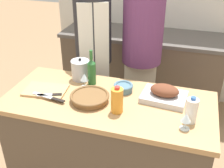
# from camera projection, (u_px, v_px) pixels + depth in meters

# --- Properties ---
(kitchen_island) EXTENTS (1.58, 0.71, 0.87)m
(kitchen_island) POSITION_uv_depth(u_px,v_px,m) (108.00, 144.00, 2.32)
(kitchen_island) COLOR brown
(kitchen_island) RESTS_ON ground_plane
(back_counter) EXTENTS (1.89, 0.60, 0.93)m
(back_counter) POSITION_uv_depth(u_px,v_px,m) (141.00, 70.00, 3.44)
(back_counter) COLOR brown
(back_counter) RESTS_ON ground_plane
(roasting_pan) EXTENTS (0.35, 0.27, 0.12)m
(roasting_pan) POSITION_uv_depth(u_px,v_px,m) (164.00, 94.00, 2.09)
(roasting_pan) COLOR #BCBCC1
(roasting_pan) RESTS_ON kitchen_island
(wicker_basket) EXTENTS (0.29, 0.29, 0.06)m
(wicker_basket) POSITION_uv_depth(u_px,v_px,m) (90.00, 97.00, 2.08)
(wicker_basket) COLOR brown
(wicker_basket) RESTS_ON kitchen_island
(cutting_board) EXTENTS (0.35, 0.25, 0.02)m
(cutting_board) POSITION_uv_depth(u_px,v_px,m) (46.00, 90.00, 2.21)
(cutting_board) COLOR tan
(cutting_board) RESTS_ON kitchen_island
(stock_pot) EXTENTS (0.15, 0.15, 0.19)m
(stock_pot) POSITION_uv_depth(u_px,v_px,m) (80.00, 70.00, 2.36)
(stock_pot) COLOR #B7B7BC
(stock_pot) RESTS_ON kitchen_island
(mixing_bowl) EXTENTS (0.16, 0.16, 0.06)m
(mixing_bowl) POSITION_uv_depth(u_px,v_px,m) (123.00, 87.00, 2.20)
(mixing_bowl) COLOR slate
(mixing_bowl) RESTS_ON kitchen_island
(juice_jug) EXTENTS (0.08, 0.08, 0.20)m
(juice_jug) POSITION_uv_depth(u_px,v_px,m) (117.00, 100.00, 1.93)
(juice_jug) COLOR orange
(juice_jug) RESTS_ON kitchen_island
(milk_jug) EXTENTS (0.08, 0.08, 0.19)m
(milk_jug) POSITION_uv_depth(u_px,v_px,m) (191.00, 110.00, 1.83)
(milk_jug) COLOR white
(milk_jug) RESTS_ON kitchen_island
(wine_bottle_green) EXTENTS (0.07, 0.07, 0.30)m
(wine_bottle_green) POSITION_uv_depth(u_px,v_px,m) (92.00, 71.00, 2.27)
(wine_bottle_green) COLOR #28662D
(wine_bottle_green) RESTS_ON kitchen_island
(wine_glass_left) EXTENTS (0.07, 0.07, 0.12)m
(wine_glass_left) POSITION_uv_depth(u_px,v_px,m) (186.00, 118.00, 1.77)
(wine_glass_left) COLOR silver
(wine_glass_left) RESTS_ON kitchen_island
(wine_glass_right) EXTENTS (0.07, 0.07, 0.12)m
(wine_glass_right) POSITION_uv_depth(u_px,v_px,m) (84.00, 78.00, 2.23)
(wine_glass_right) COLOR silver
(wine_glass_right) RESTS_ON kitchen_island
(knife_chef) EXTENTS (0.29, 0.08, 0.01)m
(knife_chef) POSITION_uv_depth(u_px,v_px,m) (50.00, 97.00, 2.10)
(knife_chef) COLOR #B7B7BC
(knife_chef) RESTS_ON cutting_board
(knife_paring) EXTENTS (0.19, 0.09, 0.01)m
(knife_paring) POSITION_uv_depth(u_px,v_px,m) (50.00, 95.00, 2.13)
(knife_paring) COLOR #B7B7BC
(knife_paring) RESTS_ON cutting_board
(condiment_bottle_tall) EXTENTS (0.05, 0.05, 0.17)m
(condiment_bottle_tall) POSITION_uv_depth(u_px,v_px,m) (83.00, 22.00, 3.36)
(condiment_bottle_tall) COLOR #B28E2D
(condiment_bottle_tall) RESTS_ON back_counter
(condiment_bottle_short) EXTENTS (0.07, 0.07, 0.19)m
(condiment_bottle_short) POSITION_uv_depth(u_px,v_px,m) (141.00, 27.00, 3.14)
(condiment_bottle_short) COLOR #B28E2D
(condiment_bottle_short) RESTS_ON back_counter
(person_cook_aproned) EXTENTS (0.36, 0.38, 1.77)m
(person_cook_aproned) POSITION_uv_depth(u_px,v_px,m) (94.00, 48.00, 2.69)
(person_cook_aproned) COLOR beige
(person_cook_aproned) RESTS_ON ground_plane
(person_cook_guest) EXTENTS (0.37, 0.37, 1.80)m
(person_cook_guest) POSITION_uv_depth(u_px,v_px,m) (142.00, 48.00, 2.65)
(person_cook_guest) COLOR beige
(person_cook_guest) RESTS_ON ground_plane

